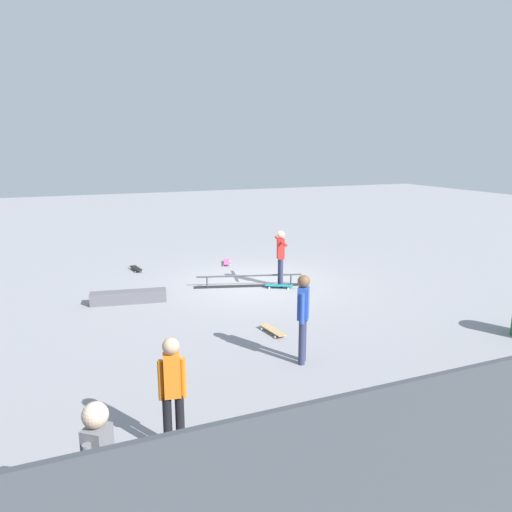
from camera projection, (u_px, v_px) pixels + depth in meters
ground_plane at (257, 283)px, 14.43m from camera, size 60.00×60.00×0.00m
grind_rail at (249, 281)px, 14.12m from camera, size 3.14×1.15×0.34m
skate_ledge at (129, 297)px, 12.61m from camera, size 1.94×0.66×0.32m
skater_main at (281, 254)px, 13.94m from camera, size 0.35×1.29×1.62m
skateboard_main at (279, 286)px, 13.94m from camera, size 0.80×0.56×0.09m
bystander_grey_shirt at (100, 478)px, 4.49m from camera, size 0.31×0.36×1.75m
bystander_orange_shirt at (173, 389)px, 6.29m from camera, size 0.37×0.22×1.61m
bystander_blue_shirt at (303, 314)px, 8.96m from camera, size 0.29×0.36×1.70m
loose_skateboard_black at (136, 268)px, 15.91m from camera, size 0.35×0.82×0.09m
loose_skateboard_natural at (273, 330)px, 10.57m from camera, size 0.34×0.82×0.09m
loose_skateboard_pink at (227, 262)px, 16.79m from camera, size 0.44×0.82×0.09m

